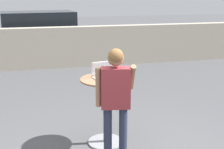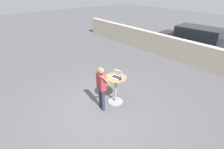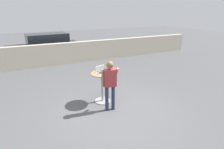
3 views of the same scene
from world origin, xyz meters
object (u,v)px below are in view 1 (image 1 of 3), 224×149
Objects in this scene: standing_person at (115,94)px; parked_car_near_street at (35,34)px; laptop at (104,74)px; coffee_mug at (121,75)px; cafe_table at (105,104)px.

standing_person is 7.91m from parked_car_near_street.
laptop is 0.23× the size of standing_person.
parked_car_near_street reaches higher than coffee_mug.
coffee_mug is at bearing -80.83° from parked_car_near_street.
coffee_mug is 0.65m from standing_person.
cafe_table is 2.81× the size of laptop.
coffee_mug is 7.36m from parked_car_near_street.
cafe_table is 0.71m from standing_person.
coffee_mug is at bearing -13.08° from laptop.
parked_car_near_street reaches higher than laptop.
parked_car_near_street is (-1.17, 7.26, -0.29)m from coffee_mug.
standing_person reaches higher than coffee_mug.
coffee_mug is at bearing -2.54° from cafe_table.
coffee_mug is (0.24, -0.06, -0.00)m from laptop.
standing_person is at bearing -111.78° from coffee_mug.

